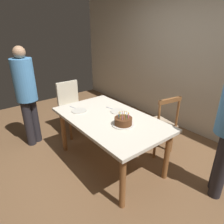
{
  "coord_description": "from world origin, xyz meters",
  "views": [
    {
      "loc": [
        1.92,
        -1.48,
        1.89
      ],
      "look_at": [
        0.05,
        0.0,
        0.84
      ],
      "focal_mm": 31.92,
      "sensor_mm": 36.0,
      "label": 1
    }
  ],
  "objects_px": {
    "chair_spindle_back": "(159,125)",
    "person_celebrant": "(26,92)",
    "birthday_cake": "(123,121)",
    "chair_upholstered": "(71,105)",
    "dining_table": "(110,123)",
    "plate_near_celebrant": "(79,111)",
    "plate_far_side": "(118,111)"
  },
  "relations": [
    {
      "from": "birthday_cake",
      "to": "dining_table",
      "type": "bearing_deg",
      "value": -179.04
    },
    {
      "from": "plate_far_side",
      "to": "chair_spindle_back",
      "type": "bearing_deg",
      "value": 62.16
    },
    {
      "from": "dining_table",
      "to": "chair_spindle_back",
      "type": "bearing_deg",
      "value": 74.2
    },
    {
      "from": "dining_table",
      "to": "chair_spindle_back",
      "type": "relative_size",
      "value": 1.7
    },
    {
      "from": "chair_upholstered",
      "to": "person_celebrant",
      "type": "relative_size",
      "value": 0.59
    },
    {
      "from": "birthday_cake",
      "to": "chair_spindle_back",
      "type": "relative_size",
      "value": 0.29
    },
    {
      "from": "birthday_cake",
      "to": "plate_far_side",
      "type": "xyz_separation_m",
      "value": [
        -0.35,
        0.21,
        -0.04
      ]
    },
    {
      "from": "birthday_cake",
      "to": "chair_upholstered",
      "type": "distance_m",
      "value": 1.49
    },
    {
      "from": "chair_spindle_back",
      "to": "person_celebrant",
      "type": "relative_size",
      "value": 0.59
    },
    {
      "from": "chair_spindle_back",
      "to": "person_celebrant",
      "type": "xyz_separation_m",
      "value": [
        -1.48,
        -1.48,
        0.46
      ]
    },
    {
      "from": "plate_near_celebrant",
      "to": "plate_far_side",
      "type": "distance_m",
      "value": 0.56
    },
    {
      "from": "birthday_cake",
      "to": "chair_upholstered",
      "type": "xyz_separation_m",
      "value": [
        -1.47,
        0.03,
        -0.25
      ]
    },
    {
      "from": "plate_far_side",
      "to": "chair_upholstered",
      "type": "height_order",
      "value": "chair_upholstered"
    },
    {
      "from": "dining_table",
      "to": "chair_upholstered",
      "type": "xyz_separation_m",
      "value": [
        -1.2,
        0.03,
        -0.12
      ]
    },
    {
      "from": "plate_far_side",
      "to": "person_celebrant",
      "type": "height_order",
      "value": "person_celebrant"
    },
    {
      "from": "dining_table",
      "to": "chair_upholstered",
      "type": "relative_size",
      "value": 1.7
    },
    {
      "from": "plate_near_celebrant",
      "to": "chair_upholstered",
      "type": "xyz_separation_m",
      "value": [
        -0.75,
        0.25,
        -0.21
      ]
    },
    {
      "from": "dining_table",
      "to": "plate_far_side",
      "type": "bearing_deg",
      "value": 110.64
    },
    {
      "from": "birthday_cake",
      "to": "plate_far_side",
      "type": "distance_m",
      "value": 0.41
    },
    {
      "from": "dining_table",
      "to": "plate_near_celebrant",
      "type": "xyz_separation_m",
      "value": [
        -0.44,
        -0.21,
        0.09
      ]
    },
    {
      "from": "person_celebrant",
      "to": "chair_upholstered",
      "type": "bearing_deg",
      "value": 85.45
    },
    {
      "from": "plate_far_side",
      "to": "person_celebrant",
      "type": "relative_size",
      "value": 0.14
    },
    {
      "from": "person_celebrant",
      "to": "plate_near_celebrant",
      "type": "bearing_deg",
      "value": 30.22
    },
    {
      "from": "chair_spindle_back",
      "to": "person_celebrant",
      "type": "height_order",
      "value": "person_celebrant"
    },
    {
      "from": "chair_spindle_back",
      "to": "dining_table",
      "type": "bearing_deg",
      "value": -105.8
    },
    {
      "from": "plate_far_side",
      "to": "chair_upholstered",
      "type": "bearing_deg",
      "value": -170.73
    },
    {
      "from": "dining_table",
      "to": "chair_upholstered",
      "type": "distance_m",
      "value": 1.2
    },
    {
      "from": "chair_spindle_back",
      "to": "person_celebrant",
      "type": "distance_m",
      "value": 2.14
    },
    {
      "from": "chair_upholstered",
      "to": "person_celebrant",
      "type": "xyz_separation_m",
      "value": [
        -0.06,
        -0.72,
        0.38
      ]
    },
    {
      "from": "plate_near_celebrant",
      "to": "dining_table",
      "type": "bearing_deg",
      "value": 25.76
    },
    {
      "from": "chair_upholstered",
      "to": "person_celebrant",
      "type": "height_order",
      "value": "person_celebrant"
    },
    {
      "from": "dining_table",
      "to": "plate_near_celebrant",
      "type": "distance_m",
      "value": 0.5
    }
  ]
}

